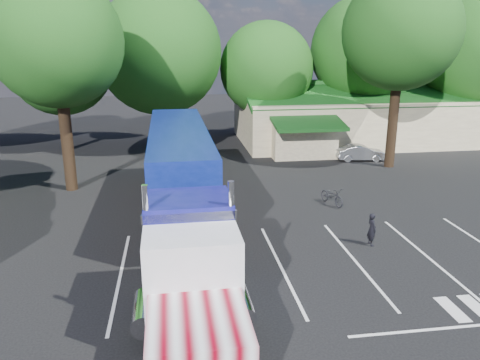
{
  "coord_description": "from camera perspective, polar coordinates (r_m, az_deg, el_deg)",
  "views": [
    {
      "loc": [
        -4.1,
        -22.91,
        8.78
      ],
      "look_at": [
        -0.83,
        -0.17,
        2.0
      ],
      "focal_mm": 35.0,
      "sensor_mm": 36.0,
      "label": 1
    }
  ],
  "objects": [
    {
      "name": "ground",
      "position": [
        24.88,
        1.85,
        -4.23
      ],
      "size": [
        120.0,
        120.0,
        0.0
      ],
      "primitive_type": "plane",
      "color": "black",
      "rests_on": "ground"
    },
    {
      "name": "event_hall",
      "position": [
        44.94,
        15.44,
        7.45
      ],
      "size": [
        24.2,
        14.12,
        5.55
      ],
      "color": "beige",
      "rests_on": "ground"
    },
    {
      "name": "tree_row_b",
      "position": [
        41.7,
        -21.07,
        13.12
      ],
      "size": [
        8.4,
        8.4,
        11.35
      ],
      "color": "black",
      "rests_on": "ground"
    },
    {
      "name": "tree_row_c",
      "position": [
        39.13,
        -9.84,
        15.12
      ],
      "size": [
        10.0,
        10.0,
        13.05
      ],
      "color": "black",
      "rests_on": "ground"
    },
    {
      "name": "tree_row_d",
      "position": [
        41.27,
        3.24,
        13.37
      ],
      "size": [
        8.0,
        8.0,
        10.6
      ],
      "color": "black",
      "rests_on": "ground"
    },
    {
      "name": "tree_row_e",
      "position": [
        44.35,
        15.02,
        15.01
      ],
      "size": [
        9.6,
        9.6,
        12.9
      ],
      "color": "black",
      "rests_on": "ground"
    },
    {
      "name": "tree_row_f",
      "position": [
        48.09,
        26.93,
        13.55
      ],
      "size": [
        10.4,
        10.4,
        13.0
      ],
      "color": "black",
      "rests_on": "ground"
    },
    {
      "name": "tree_near_left",
      "position": [
        29.61,
        -21.47,
        15.42
      ],
      "size": [
        7.6,
        7.6,
        12.65
      ],
      "color": "black",
      "rests_on": "ground"
    },
    {
      "name": "tree_near_right",
      "position": [
        35.08,
        19.06,
        16.7
      ],
      "size": [
        8.0,
        8.0,
        13.5
      ],
      "color": "black",
      "rests_on": "ground"
    },
    {
      "name": "semi_truck",
      "position": [
        21.87,
        -7.16,
        0.16
      ],
      "size": [
        3.75,
        22.82,
        4.77
      ],
      "rotation": [
        0.0,
        0.0,
        0.01
      ],
      "color": "black",
      "rests_on": "ground"
    },
    {
      "name": "woman",
      "position": [
        21.82,
        15.76,
        -5.79
      ],
      "size": [
        0.39,
        0.57,
        1.51
      ],
      "primitive_type": "imported",
      "rotation": [
        0.0,
        0.0,
        1.63
      ],
      "color": "black",
      "rests_on": "ground"
    },
    {
      "name": "bicycle",
      "position": [
        26.74,
        11.15,
        -1.89
      ],
      "size": [
        1.27,
        2.07,
        1.03
      ],
      "primitive_type": "imported",
      "rotation": [
        0.0,
        0.0,
        0.32
      ],
      "color": "black",
      "rests_on": "ground"
    },
    {
      "name": "silver_sedan",
      "position": [
        37.21,
        14.49,
        3.23
      ],
      "size": [
        3.81,
        1.66,
        1.22
      ],
      "primitive_type": "imported",
      "rotation": [
        0.0,
        0.0,
        1.47
      ],
      "color": "#979A9E",
      "rests_on": "ground"
    }
  ]
}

